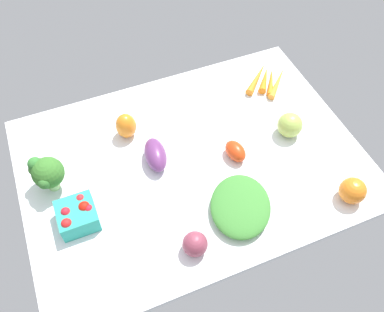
{
  "coord_description": "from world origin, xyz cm",
  "views": [
    {
      "loc": [
        28.71,
        70.1,
        105.56
      ],
      "look_at": [
        0.0,
        0.0,
        4.0
      ],
      "focal_mm": 38.63,
      "sensor_mm": 36.0,
      "label": 1
    }
  ],
  "objects_px": {
    "heirloom_tomato_orange": "(353,191)",
    "eggplant": "(155,155)",
    "heirloom_tomato_green": "(290,125)",
    "carrot_bunch": "(267,80)",
    "leafy_greens_clump": "(240,206)",
    "berry_basket": "(77,215)",
    "bell_pepper_orange": "(126,126)",
    "roma_tomato": "(235,151)",
    "broccoli_head": "(46,172)",
    "red_onion_near_basket": "(195,244)"
  },
  "relations": [
    {
      "from": "heirloom_tomato_orange",
      "to": "red_onion_near_basket",
      "type": "relative_size",
      "value": 1.14
    },
    {
      "from": "red_onion_near_basket",
      "to": "carrot_bunch",
      "type": "height_order",
      "value": "red_onion_near_basket"
    },
    {
      "from": "berry_basket",
      "to": "leafy_greens_clump",
      "type": "relative_size",
      "value": 0.49
    },
    {
      "from": "bell_pepper_orange",
      "to": "leafy_greens_clump",
      "type": "bearing_deg",
      "value": 118.88
    },
    {
      "from": "heirloom_tomato_green",
      "to": "carrot_bunch",
      "type": "bearing_deg",
      "value": -101.72
    },
    {
      "from": "carrot_bunch",
      "to": "bell_pepper_orange",
      "type": "height_order",
      "value": "bell_pepper_orange"
    },
    {
      "from": "leafy_greens_clump",
      "to": "bell_pepper_orange",
      "type": "xyz_separation_m",
      "value": [
        0.21,
        -0.39,
        0.02
      ]
    },
    {
      "from": "heirloom_tomato_green",
      "to": "bell_pepper_orange",
      "type": "xyz_separation_m",
      "value": [
        0.49,
        -0.19,
        0.0
      ]
    },
    {
      "from": "heirloom_tomato_green",
      "to": "berry_basket",
      "type": "bearing_deg",
      "value": 4.82
    },
    {
      "from": "leafy_greens_clump",
      "to": "berry_basket",
      "type": "bearing_deg",
      "value": -17.76
    },
    {
      "from": "roma_tomato",
      "to": "leafy_greens_clump",
      "type": "xyz_separation_m",
      "value": [
        0.07,
        0.18,
        -0.0
      ]
    },
    {
      "from": "eggplant",
      "to": "berry_basket",
      "type": "bearing_deg",
      "value": 119.86
    },
    {
      "from": "berry_basket",
      "to": "bell_pepper_orange",
      "type": "bearing_deg",
      "value": -130.71
    },
    {
      "from": "eggplant",
      "to": "carrot_bunch",
      "type": "relative_size",
      "value": 0.62
    },
    {
      "from": "berry_basket",
      "to": "heirloom_tomato_orange",
      "type": "relative_size",
      "value": 1.34
    },
    {
      "from": "carrot_bunch",
      "to": "roma_tomato",
      "type": "bearing_deg",
      "value": 45.82
    },
    {
      "from": "heirloom_tomato_green",
      "to": "leafy_greens_clump",
      "type": "height_order",
      "value": "heirloom_tomato_green"
    },
    {
      "from": "red_onion_near_basket",
      "to": "eggplant",
      "type": "bearing_deg",
      "value": -90.18
    },
    {
      "from": "berry_basket",
      "to": "bell_pepper_orange",
      "type": "height_order",
      "value": "bell_pepper_orange"
    },
    {
      "from": "broccoli_head",
      "to": "carrot_bunch",
      "type": "relative_size",
      "value": 0.6
    },
    {
      "from": "heirloom_tomato_orange",
      "to": "eggplant",
      "type": "relative_size",
      "value": 0.62
    },
    {
      "from": "roma_tomato",
      "to": "berry_basket",
      "type": "bearing_deg",
      "value": 85.42
    },
    {
      "from": "heirloom_tomato_green",
      "to": "red_onion_near_basket",
      "type": "xyz_separation_m",
      "value": [
        0.44,
        0.26,
        -0.01
      ]
    },
    {
      "from": "roma_tomato",
      "to": "carrot_bunch",
      "type": "distance_m",
      "value": 0.36
    },
    {
      "from": "heirloom_tomato_green",
      "to": "carrot_bunch",
      "type": "xyz_separation_m",
      "value": [
        -0.05,
        -0.24,
        -0.03
      ]
    },
    {
      "from": "eggplant",
      "to": "carrot_bunch",
      "type": "bearing_deg",
      "value": -63.02
    },
    {
      "from": "broccoli_head",
      "to": "bell_pepper_orange",
      "type": "distance_m",
      "value": 0.29
    },
    {
      "from": "roma_tomato",
      "to": "berry_basket",
      "type": "distance_m",
      "value": 0.5
    },
    {
      "from": "heirloom_tomato_green",
      "to": "red_onion_near_basket",
      "type": "bearing_deg",
      "value": 30.83
    },
    {
      "from": "roma_tomato",
      "to": "carrot_bunch",
      "type": "height_order",
      "value": "roma_tomato"
    },
    {
      "from": "berry_basket",
      "to": "roma_tomato",
      "type": "bearing_deg",
      "value": -175.46
    },
    {
      "from": "berry_basket",
      "to": "broccoli_head",
      "type": "height_order",
      "value": "broccoli_head"
    },
    {
      "from": "roma_tomato",
      "to": "heirloom_tomato_orange",
      "type": "xyz_separation_m",
      "value": [
        -0.24,
        0.26,
        0.01
      ]
    },
    {
      "from": "broccoli_head",
      "to": "bell_pepper_orange",
      "type": "relative_size",
      "value": 1.35
    },
    {
      "from": "broccoli_head",
      "to": "leafy_greens_clump",
      "type": "bearing_deg",
      "value": 149.32
    },
    {
      "from": "red_onion_near_basket",
      "to": "carrot_bunch",
      "type": "bearing_deg",
      "value": -134.23
    },
    {
      "from": "heirloom_tomato_green",
      "to": "red_onion_near_basket",
      "type": "relative_size",
      "value": 1.19
    },
    {
      "from": "eggplant",
      "to": "carrot_bunch",
      "type": "height_order",
      "value": "eggplant"
    },
    {
      "from": "carrot_bunch",
      "to": "bell_pepper_orange",
      "type": "xyz_separation_m",
      "value": [
        0.54,
        0.05,
        0.03
      ]
    },
    {
      "from": "heirloom_tomato_orange",
      "to": "bell_pepper_orange",
      "type": "bearing_deg",
      "value": -41.95
    },
    {
      "from": "broccoli_head",
      "to": "bell_pepper_orange",
      "type": "xyz_separation_m",
      "value": [
        -0.26,
        -0.11,
        -0.03
      ]
    },
    {
      "from": "broccoli_head",
      "to": "red_onion_near_basket",
      "type": "relative_size",
      "value": 1.76
    },
    {
      "from": "heirloom_tomato_green",
      "to": "roma_tomato",
      "type": "relative_size",
      "value": 0.99
    },
    {
      "from": "roma_tomato",
      "to": "broccoli_head",
      "type": "xyz_separation_m",
      "value": [
        0.55,
        -0.11,
        0.05
      ]
    },
    {
      "from": "heirloom_tomato_orange",
      "to": "leafy_greens_clump",
      "type": "xyz_separation_m",
      "value": [
        0.31,
        -0.08,
        -0.02
      ]
    },
    {
      "from": "heirloom_tomato_green",
      "to": "eggplant",
      "type": "relative_size",
      "value": 0.65
    },
    {
      "from": "leafy_greens_clump",
      "to": "bell_pepper_orange",
      "type": "bearing_deg",
      "value": -61.12
    },
    {
      "from": "eggplant",
      "to": "leafy_greens_clump",
      "type": "height_order",
      "value": "eggplant"
    },
    {
      "from": "heirloom_tomato_green",
      "to": "bell_pepper_orange",
      "type": "relative_size",
      "value": 0.91
    },
    {
      "from": "heirloom_tomato_green",
      "to": "leafy_greens_clump",
      "type": "distance_m",
      "value": 0.34
    }
  ]
}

